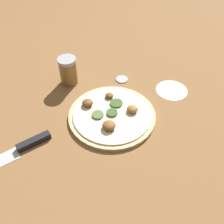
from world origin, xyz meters
name	(u,v)px	position (x,y,z in m)	size (l,w,h in m)	color
ground_plane	(112,117)	(0.00, 0.00, 0.00)	(3.00, 3.00, 0.00)	olive
pizza	(112,115)	(0.00, 0.00, 0.01)	(0.26, 0.26, 0.03)	beige
knife	(19,150)	(-0.01, 0.28, 0.01)	(0.07, 0.26, 0.02)	silver
spice_jar	(68,71)	(0.22, 0.06, 0.05)	(0.06, 0.06, 0.10)	olive
loose_cap	(122,79)	(0.15, -0.11, 0.00)	(0.04, 0.04, 0.01)	#B2B2B7
flour_patch	(172,90)	(0.03, -0.24, 0.00)	(0.11, 0.11, 0.00)	white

